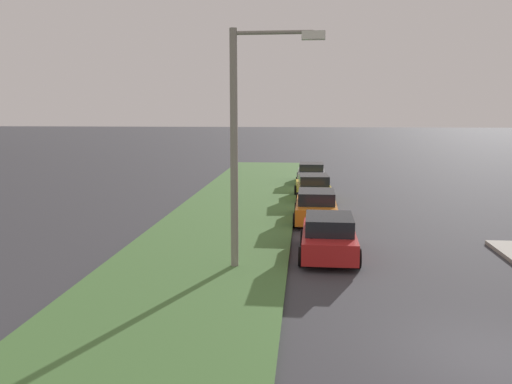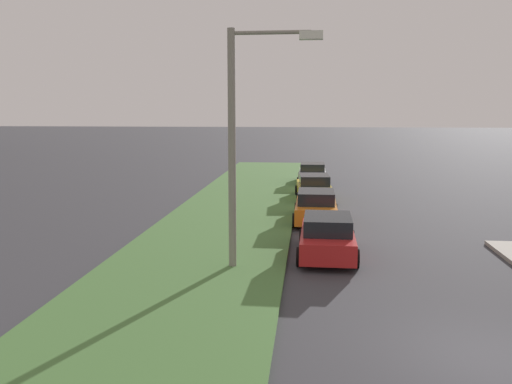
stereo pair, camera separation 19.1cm
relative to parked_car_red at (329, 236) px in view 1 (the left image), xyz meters
name	(u,v)px [view 1 (the left image)]	position (x,y,z in m)	size (l,w,h in m)	color
ground	(498,360)	(-7.65, -3.13, -0.72)	(300.00, 300.00, 0.00)	#38383D
grass_median	(216,236)	(2.35, 4.36, -0.66)	(60.00, 6.00, 0.12)	#477238
parked_car_red	(329,236)	(0.00, 0.00, 0.00)	(4.33, 2.08, 1.47)	red
parked_car_orange	(316,207)	(5.78, 0.34, 0.00)	(4.31, 2.05, 1.47)	orange
parked_car_yellow	(313,188)	(11.83, 0.39, 0.00)	(4.40, 2.21, 1.47)	gold
parked_car_silver	(311,174)	(18.50, 0.45, 0.00)	(4.31, 2.05, 1.47)	#B2B5BA
streetlight	(245,132)	(-1.83, 2.70, 3.67)	(0.37, 2.87, 7.50)	gray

